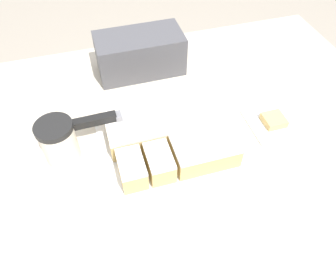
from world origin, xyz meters
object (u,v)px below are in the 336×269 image
Objects in this scene: cake_board at (168,143)px; storage_box at (141,53)px; coffee_cup at (59,141)px; brownie at (274,120)px; cake at (169,133)px; knife at (107,118)px.

storage_box reaches higher than cake_board.
brownie is at bearing -5.08° from coffee_cup.
storage_box is (-0.30, 0.35, 0.05)m from brownie.
knife is at bearing 157.45° from cake.
knife is 1.15× the size of storage_box.
cake_board is 1.14× the size of knife.
storage_box is at bearing 88.52° from cake_board.
knife reaches higher than cake_board.
knife is (-0.14, 0.06, 0.07)m from cake_board.
cake_board is 0.31m from brownie.
knife is at bearing 169.95° from brownie.
brownie is at bearing -11.04° from knife.
knife is (-0.15, 0.06, 0.04)m from cake.
storage_box is at bearing 89.16° from cake.
coffee_cup is (-0.28, 0.03, 0.02)m from cake.
coffee_cup reaches higher than knife.
cake_board is 6.15× the size of brownie.
brownie is at bearing -3.47° from cake.
coffee_cup is (-0.13, -0.03, -0.02)m from knife.
brownie reaches higher than cake_board.
storage_box reaches higher than coffee_cup.
coffee_cup reaches higher than cake.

